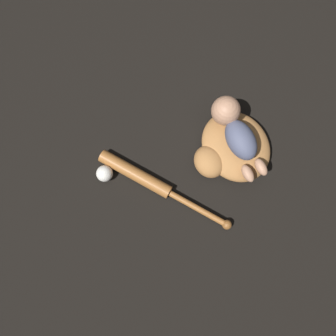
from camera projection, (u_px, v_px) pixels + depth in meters
name	position (u px, v px, depth m)	size (l,w,h in m)	color
ground_plane	(227.00, 160.00, 1.39)	(6.00, 6.00, 0.00)	black
baseball_glove	(231.00, 149.00, 1.35)	(0.35, 0.36, 0.09)	#A8703D
baby_figure	(235.00, 129.00, 1.26)	(0.35, 0.13, 0.12)	#4C516B
baseball_bat	(148.00, 181.00, 1.34)	(0.49, 0.41, 0.05)	#9E602D
baseball	(105.00, 174.00, 1.34)	(0.07, 0.07, 0.07)	white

